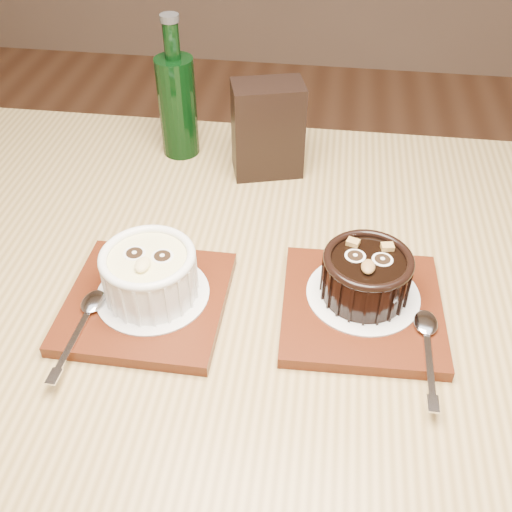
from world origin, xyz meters
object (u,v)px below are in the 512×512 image
Objects in this scene: tray_left at (147,302)px; ramekin_dark at (366,274)px; green_bottle at (177,103)px; tray_right at (362,308)px; table at (229,339)px; condiment_stand at (268,130)px; ramekin_white at (149,272)px.

ramekin_dark is at bearing 8.94° from tray_left.
green_bottle is at bearing 137.03° from ramekin_dark.
green_bottle is at bearing 96.61° from tray_left.
tray_right is at bearing 5.67° from tray_left.
tray_right is (0.16, -0.02, 0.10)m from table.
tray_right is 0.43m from green_bottle.
ramekin_white is at bearing -107.76° from condiment_stand.
green_bottle reaches higher than ramekin_dark.
table is at bearing 174.28° from tray_right.
ramekin_dark is (0.24, 0.03, -0.00)m from ramekin_white.
condiment_stand is (-0.14, 0.26, 0.02)m from ramekin_dark.
tray_left is at bearing -174.33° from tray_right.
green_bottle reaches higher than tray_left.
tray_left is 0.84× the size of green_bottle.
green_bottle reaches higher than condiment_stand.
green_bottle reaches higher than tray_right.
ramekin_white is 0.59× the size of tray_right.
tray_right is 0.84× the size of green_bottle.
condiment_stand is at bearing 117.38° from tray_right.
ramekin_dark reaches higher than tray_right.
condiment_stand is at bearing 71.40° from tray_left.
tray_left reaches higher than table.
ramekin_white reaches higher than tray_left.
ramekin_white is at bearing -82.12° from green_bottle.
green_bottle is (-0.29, 0.30, 0.04)m from ramekin_dark.
tray_right is (0.25, 0.02, 0.00)m from tray_left.
ramekin_dark is at bearing -61.31° from condiment_stand.
green_bottle is (-0.05, 0.33, 0.03)m from ramekin_white.
table is at bearing -93.30° from condiment_stand.
ramekin_white is 0.34m from green_bottle.
condiment_stand is at bearing -14.52° from green_bottle.
ramekin_white reaches higher than tray_right.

